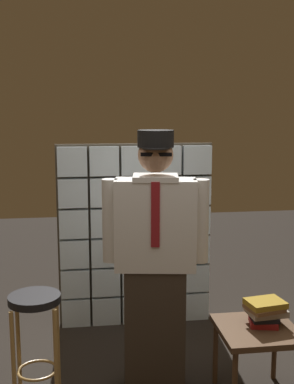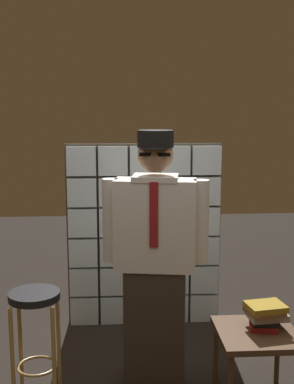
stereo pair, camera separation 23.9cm
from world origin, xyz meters
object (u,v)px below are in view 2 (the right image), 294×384
Objects in this scene: side_table at (257,341)px; standing_person at (155,258)px; bar_stool at (35,319)px; book_stack at (265,315)px.

standing_person is at bearing 159.39° from side_table.
bar_stool is 1.47m from side_table.
book_stack is (1.52, -0.13, 0.04)m from bar_stool.
bar_stool reaches higher than book_stack.
book_stack is at bearing -4.74° from bar_stool.
book_stack is at bearing -7.84° from standing_person.
bar_stool is (-0.81, -0.09, -0.38)m from standing_person.
standing_person is at bearing 163.34° from book_stack.
side_table is at bearing -151.03° from book_stack.
standing_person is 0.86m from side_table.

